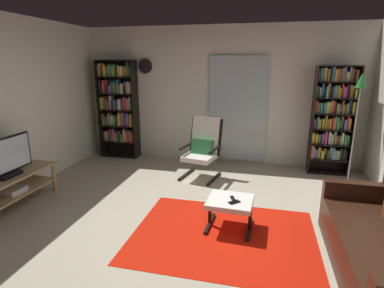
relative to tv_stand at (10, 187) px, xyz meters
The scene contains 14 objects.
ground_plane 2.40m from the tv_stand, ahead, with size 7.02×7.02×0.00m, color #B0A78D.
wall_back 3.80m from the tv_stand, 49.67° to the left, with size 5.60×0.06×2.60m, color silver.
glass_door_panel 3.94m from the tv_stand, 44.85° to the left, with size 1.10×0.01×2.00m, color silver.
area_rug 2.89m from the tv_stand, ahead, with size 2.07×1.60×0.01m, color red.
tv_stand is the anchor object (origin of this frame).
television 0.40m from the tv_stand, 58.26° to the right, with size 0.20×0.85×0.52m.
bookshelf_near_tv 2.70m from the tv_stand, 82.45° to the left, with size 0.78×0.30×1.97m.
bookshelf_near_sofa 5.10m from the tv_stand, 29.58° to the left, with size 0.68×0.30×1.88m.
lounge_armchair 2.90m from the tv_stand, 38.88° to the left, with size 0.68×0.75×1.02m.
ottoman 2.92m from the tv_stand, ahead, with size 0.55×0.51×0.38m.
tv_remote 2.95m from the tv_stand, ahead, with size 0.04×0.14×0.02m, color black.
cell_phone 2.97m from the tv_stand, ahead, with size 0.07×0.14×0.01m, color black.
floor_lamp_by_shelf 5.22m from the tv_stand, 24.21° to the left, with size 0.22×0.22×1.77m.
wall_clock 3.25m from the tv_stand, 71.62° to the left, with size 0.29×0.03×0.29m.
Camera 1 is at (0.86, -3.02, 1.93)m, focal length 28.59 mm.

